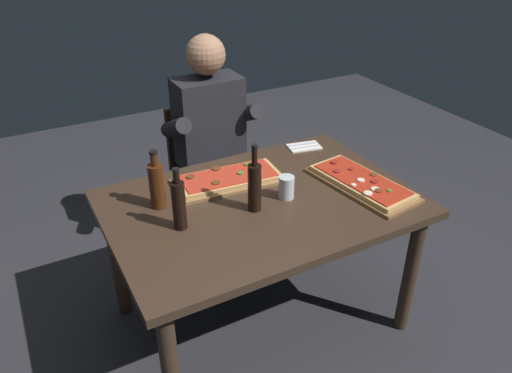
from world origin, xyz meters
TOP-DOWN VIEW (x-y plane):
  - ground_plane at (0.00, 0.00)m, footprint 6.40×6.40m
  - dining_table at (0.00, 0.00)m, footprint 1.40×0.96m
  - pizza_rectangular_front at (-0.06, 0.22)m, footprint 0.55×0.29m
  - pizza_rectangular_left at (0.49, -0.12)m, footprint 0.32×0.58m
  - wine_bottle_dark at (-0.43, 0.18)m, footprint 0.07×0.07m
  - oil_bottle_amber at (-0.40, -0.03)m, footprint 0.06×0.06m
  - vinegar_bottle_green at (-0.06, -0.05)m, footprint 0.06×0.06m
  - tumbler_near_camera at (0.12, -0.03)m, footprint 0.07×0.07m
  - napkin_cutlery_set at (0.49, 0.38)m, footprint 0.20×0.14m
  - diner_chair at (0.09, 0.86)m, footprint 0.44×0.44m
  - seated_diner at (0.09, 0.74)m, footprint 0.53×0.41m

SIDE VIEW (x-z plane):
  - ground_plane at x=0.00m, z-range 0.00..0.00m
  - diner_chair at x=0.09m, z-range 0.05..0.92m
  - dining_table at x=0.00m, z-range 0.27..1.01m
  - seated_diner at x=0.09m, z-range 0.08..1.41m
  - napkin_cutlery_set at x=0.49m, z-range 0.74..0.75m
  - pizza_rectangular_front at x=-0.06m, z-range 0.73..0.78m
  - pizza_rectangular_left at x=0.49m, z-range 0.73..0.78m
  - tumbler_near_camera at x=0.12m, z-range 0.73..0.84m
  - wine_bottle_dark at x=-0.43m, z-range 0.72..0.99m
  - oil_bottle_amber at x=-0.40m, z-range 0.72..1.00m
  - vinegar_bottle_green at x=-0.06m, z-range 0.70..1.02m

